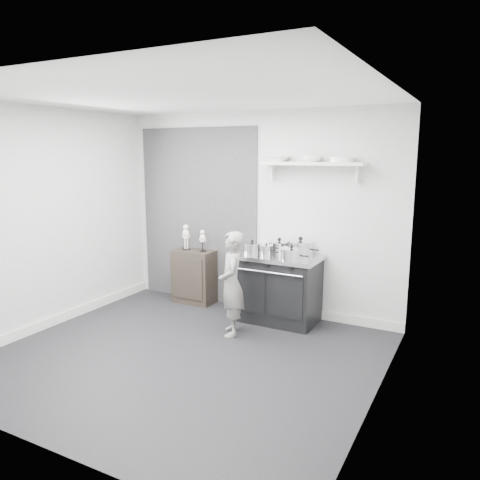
{
  "coord_description": "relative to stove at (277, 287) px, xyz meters",
  "views": [
    {
      "loc": [
        2.73,
        -3.88,
        2.16
      ],
      "look_at": [
        0.18,
        0.95,
        1.13
      ],
      "focal_mm": 35.0,
      "sensor_mm": 36.0,
      "label": 1
    }
  ],
  "objects": [
    {
      "name": "ground",
      "position": [
        -0.45,
        -1.48,
        -0.44
      ],
      "size": [
        4.0,
        4.0,
        0.0
      ],
      "primitive_type": "plane",
      "color": "black",
      "rests_on": "ground"
    },
    {
      "name": "room_shell",
      "position": [
        -0.53,
        -1.33,
        1.2
      ],
      "size": [
        4.02,
        3.62,
        2.71
      ],
      "color": "#B5B5B3",
      "rests_on": "ground"
    },
    {
      "name": "wall_shelf",
      "position": [
        0.35,
        0.2,
        1.57
      ],
      "size": [
        1.3,
        0.26,
        0.24
      ],
      "color": "silver",
      "rests_on": "room_shell"
    },
    {
      "name": "stove",
      "position": [
        0.0,
        0.0,
        0.0
      ],
      "size": [
        1.09,
        0.68,
        0.88
      ],
      "color": "black",
      "rests_on": "ground"
    },
    {
      "name": "side_cabinet",
      "position": [
        -1.36,
        0.13,
        -0.06
      ],
      "size": [
        0.59,
        0.35,
        0.77
      ],
      "primitive_type": "cube",
      "color": "black",
      "rests_on": "ground"
    },
    {
      "name": "child",
      "position": [
        -0.29,
        -0.68,
        0.18
      ],
      "size": [
        0.49,
        0.54,
        1.25
      ],
      "primitive_type": "imported",
      "rotation": [
        0.0,
        0.0,
        -1.04
      ],
      "color": "gray",
      "rests_on": "ground"
    },
    {
      "name": "pot_front_left",
      "position": [
        -0.3,
        -0.12,
        0.51
      ],
      "size": [
        0.32,
        0.23,
        0.19
      ],
      "color": "silver",
      "rests_on": "stove"
    },
    {
      "name": "pot_back_left",
      "position": [
        -0.03,
        0.11,
        0.51
      ],
      "size": [
        0.36,
        0.28,
        0.2
      ],
      "color": "silver",
      "rests_on": "stove"
    },
    {
      "name": "pot_back_right",
      "position": [
        0.26,
        0.12,
        0.53
      ],
      "size": [
        0.4,
        0.32,
        0.24
      ],
      "color": "silver",
      "rests_on": "stove"
    },
    {
      "name": "pot_front_right",
      "position": [
        0.27,
        -0.2,
        0.51
      ],
      "size": [
        0.36,
        0.27,
        0.19
      ],
      "color": "silver",
      "rests_on": "stove"
    },
    {
      "name": "pot_front_center",
      "position": [
        -0.1,
        -0.13,
        0.5
      ],
      "size": [
        0.25,
        0.16,
        0.16
      ],
      "color": "silver",
      "rests_on": "stove"
    },
    {
      "name": "skeleton_full",
      "position": [
        -1.49,
        0.13,
        0.54
      ],
      "size": [
        0.12,
        0.08,
        0.42
      ],
      "primitive_type": null,
      "color": "white",
      "rests_on": "side_cabinet"
    },
    {
      "name": "skeleton_torso",
      "position": [
        -1.21,
        0.13,
        0.51
      ],
      "size": [
        0.1,
        0.06,
        0.36
      ],
      "primitive_type": null,
      "color": "white",
      "rests_on": "side_cabinet"
    },
    {
      "name": "bowl_large",
      "position": [
        -0.1,
        0.19,
        1.63
      ],
      "size": [
        0.29,
        0.29,
        0.07
      ],
      "primitive_type": "imported",
      "color": "white",
      "rests_on": "wall_shelf"
    },
    {
      "name": "bowl_small",
      "position": [
        0.35,
        0.19,
        1.64
      ],
      "size": [
        0.23,
        0.23,
        0.07
      ],
      "primitive_type": "imported",
      "color": "white",
      "rests_on": "wall_shelf"
    },
    {
      "name": "plate_stack",
      "position": [
        0.73,
        0.19,
        1.63
      ],
      "size": [
        0.28,
        0.28,
        0.06
      ],
      "primitive_type": "cylinder",
      "color": "white",
      "rests_on": "wall_shelf"
    }
  ]
}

